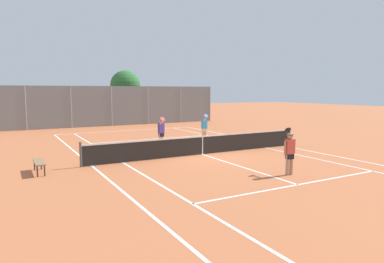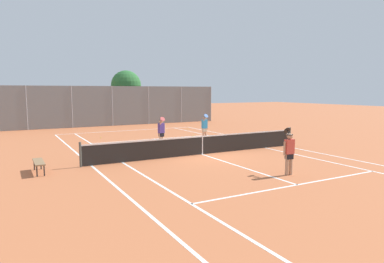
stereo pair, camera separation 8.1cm
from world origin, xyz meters
The scene contains 13 objects.
ground_plane centered at (0.00, 0.00, 0.00)m, with size 120.00×120.00×0.00m, color #BC663D.
court_line_markings centered at (0.00, 0.00, 0.00)m, with size 11.10×23.90×0.01m.
tennis_net centered at (0.00, 0.00, 0.51)m, with size 12.00×0.10×1.07m.
player_near_side centered at (0.76, -5.20, 0.93)m, with size 0.74×0.72×1.77m.
player_far_left centered at (-0.91, 3.03, 0.93)m, with size 0.57×0.81×1.77m.
player_far_right centered at (2.48, 3.94, 0.93)m, with size 0.62×0.77×1.77m.
loose_tennis_ball_0 centered at (3.00, 6.38, 0.03)m, with size 0.07×0.07×0.07m, color #D1DB33.
loose_tennis_ball_2 centered at (-3.01, 8.48, 0.03)m, with size 0.07×0.07×0.07m, color #D1DB33.
loose_tennis_ball_3 centered at (4.71, 10.39, 0.03)m, with size 0.07×0.07×0.07m, color #D1DB33.
loose_tennis_ball_4 centered at (-1.58, 5.32, 0.03)m, with size 0.07×0.07×0.07m, color #D1DB33.
courtside_bench centered at (-7.58, -0.26, 0.41)m, with size 0.36×1.50×0.47m.
back_fence centered at (0.00, 16.22, 1.82)m, with size 21.25×0.08×3.64m.
tree_behind_left centered at (2.18, 19.07, 3.64)m, with size 3.00×3.00×5.23m.
Camera 1 is at (-8.71, -14.61, 3.20)m, focal length 32.00 mm.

